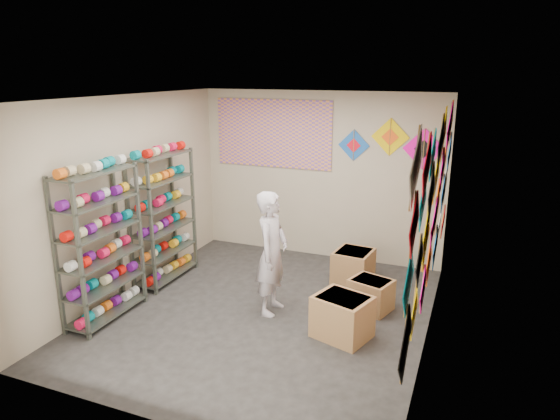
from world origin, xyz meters
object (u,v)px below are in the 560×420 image
at_px(shelf_rack_back, 163,217).
at_px(shopkeeper, 272,253).
at_px(carton_a, 342,317).
at_px(carton_b, 371,295).
at_px(carton_c, 353,267).
at_px(shelf_rack_front, 101,246).

relative_size(shelf_rack_back, shopkeeper, 1.20).
height_order(shopkeeper, carton_a, shopkeeper).
distance_m(carton_a, carton_b, 0.82).
relative_size(shopkeeper, carton_c, 2.84).
distance_m(shopkeeper, carton_b, 1.40).
height_order(shelf_rack_front, carton_b, shelf_rack_front).
bearing_deg(carton_b, carton_c, 136.67).
bearing_deg(carton_c, shelf_rack_back, -154.89).
relative_size(shelf_rack_front, carton_c, 3.41).
bearing_deg(shopkeeper, carton_b, -67.26).
relative_size(shelf_rack_back, carton_c, 3.41).
bearing_deg(shelf_rack_front, carton_b, 25.54).
distance_m(shelf_rack_back, carton_c, 2.85).
relative_size(shelf_rack_front, shelf_rack_back, 1.00).
bearing_deg(carton_a, carton_b, 96.07).
relative_size(shelf_rack_back, carton_b, 3.78).
xyz_separation_m(shopkeeper, carton_c, (0.75, 1.27, -0.55)).
bearing_deg(shopkeeper, shelf_rack_back, 77.76).
bearing_deg(carton_c, carton_b, -54.92).
bearing_deg(carton_b, shelf_rack_back, -159.59).
relative_size(shelf_rack_front, carton_b, 3.78).
xyz_separation_m(shelf_rack_front, carton_b, (3.03, 1.45, -0.74)).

